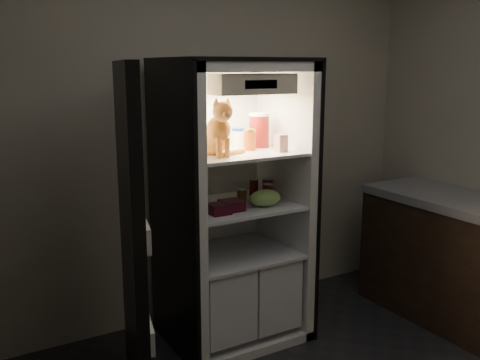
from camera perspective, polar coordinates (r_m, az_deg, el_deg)
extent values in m
plane|color=#BDB39E|center=(3.83, -4.11, 4.95)|extent=(3.60, 0.00, 3.60)
cube|color=white|center=(3.80, -3.13, -1.64)|extent=(0.85, 0.06, 1.85)
cube|color=white|center=(3.35, -6.61, -3.56)|extent=(0.06, 0.70, 1.85)
cube|color=white|center=(3.73, 4.54, -1.91)|extent=(0.06, 0.70, 1.85)
cube|color=white|center=(3.41, -0.77, 12.01)|extent=(0.85, 0.70, 0.06)
cube|color=white|center=(3.85, -0.69, -15.69)|extent=(0.85, 0.70, 0.06)
cube|color=black|center=(3.34, -7.27, -3.66)|extent=(0.02, 0.72, 1.87)
cube|color=black|center=(3.75, 5.07, -1.83)|extent=(0.02, 0.72, 1.87)
cube|color=black|center=(3.41, -0.77, 12.71)|extent=(0.90, 0.72, 0.02)
cube|color=white|center=(3.42, -0.49, 2.94)|extent=(0.73, 0.62, 0.02)
cube|color=white|center=(3.50, -0.48, -2.73)|extent=(0.73, 0.62, 0.02)
cube|color=white|center=(3.61, -2.93, -12.03)|extent=(0.34, 0.58, 0.48)
cube|color=white|center=(3.77, 1.88, -10.93)|extent=(0.34, 0.58, 0.48)
cube|color=white|center=(3.60, -0.47, -7.82)|extent=(0.73, 0.62, 0.02)
cube|color=#F2E1C6|center=(3.20, 1.40, 10.21)|extent=(0.52, 0.18, 0.12)
cube|color=black|center=(3.13, 2.24, 10.16)|extent=(0.22, 0.01, 0.05)
cube|color=black|center=(2.82, -11.46, -6.78)|extent=(0.27, 0.86, 1.85)
cube|color=white|center=(2.91, -10.48, -14.07)|extent=(0.21, 0.63, 0.12)
cube|color=white|center=(2.73, -10.88, -4.61)|extent=(0.21, 0.63, 0.12)
ellipsoid|color=orange|center=(3.30, -2.94, 4.33)|extent=(0.20, 0.24, 0.19)
ellipsoid|color=orange|center=(3.21, -2.30, 5.43)|extent=(0.16, 0.14, 0.16)
sphere|color=#C16225|center=(3.14, -1.87, 7.29)|extent=(0.13, 0.13, 0.12)
sphere|color=#C16225|center=(3.10, -1.47, 6.97)|extent=(0.05, 0.05, 0.05)
cone|color=#C16225|center=(3.13, -2.55, 8.35)|extent=(0.05, 0.05, 0.05)
cone|color=#C16225|center=(3.16, -1.34, 8.40)|extent=(0.05, 0.05, 0.05)
cylinder|color=orange|center=(3.15, -2.32, 3.40)|extent=(0.03, 0.03, 0.12)
cylinder|color=orange|center=(3.18, -1.36, 3.48)|extent=(0.03, 0.03, 0.12)
cylinder|color=orange|center=(3.28, -0.75, 2.98)|extent=(0.21, 0.11, 0.03)
cylinder|color=green|center=(3.45, -2.04, 4.44)|extent=(0.06, 0.06, 0.15)
cylinder|color=green|center=(3.44, -2.05, 5.80)|extent=(0.06, 0.06, 0.01)
cylinder|color=white|center=(3.58, -0.14, 4.41)|extent=(0.09, 0.09, 0.11)
cylinder|color=#16429F|center=(3.58, -0.14, 5.44)|extent=(0.09, 0.09, 0.02)
cylinder|color=maroon|center=(3.45, 1.04, 4.20)|extent=(0.08, 0.08, 0.12)
cylinder|color=gold|center=(3.44, 1.04, 5.33)|extent=(0.08, 0.08, 0.01)
cylinder|color=maroon|center=(3.58, 2.05, 5.18)|extent=(0.13, 0.13, 0.21)
cylinder|color=white|center=(3.57, 2.07, 7.00)|extent=(0.14, 0.14, 0.02)
cube|color=white|center=(3.40, 4.40, 3.94)|extent=(0.06, 0.06, 0.11)
cylinder|color=black|center=(3.71, 1.48, -0.81)|extent=(0.06, 0.06, 0.12)
cylinder|color=#B2B2B2|center=(3.69, 1.48, 0.09)|extent=(0.06, 0.06, 0.00)
cylinder|color=black|center=(3.66, 2.96, -0.89)|extent=(0.07, 0.07, 0.13)
cylinder|color=#B2B2B2|center=(3.64, 2.97, 0.13)|extent=(0.07, 0.07, 0.00)
cylinder|color=black|center=(3.54, 3.05, -1.42)|extent=(0.07, 0.07, 0.12)
cylinder|color=#B2B2B2|center=(3.52, 3.06, -0.43)|extent=(0.07, 0.07, 0.00)
cylinder|color=#523617|center=(3.55, 0.19, -1.69)|extent=(0.06, 0.06, 0.08)
cylinder|color=#B2B2B2|center=(3.54, 0.19, -0.98)|extent=(0.07, 0.07, 0.01)
ellipsoid|color=#7EAD50|center=(3.44, 2.71, -1.92)|extent=(0.21, 0.16, 0.11)
cube|color=#440B18|center=(3.26, -2.28, -3.10)|extent=(0.12, 0.12, 0.06)
cube|color=#440B18|center=(3.33, -0.89, -2.72)|extent=(0.13, 0.13, 0.07)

